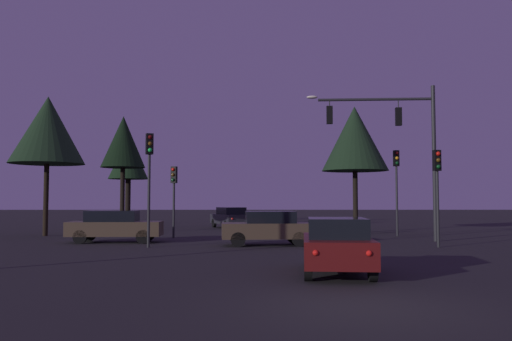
% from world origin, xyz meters
% --- Properties ---
extents(ground_plane, '(168.00, 168.00, 0.00)m').
position_xyz_m(ground_plane, '(0.00, 24.50, 0.00)').
color(ground_plane, black).
rests_on(ground_plane, ground).
extents(traffic_signal_mast_arm, '(6.37, 0.68, 7.73)m').
position_xyz_m(traffic_signal_mast_arm, '(5.31, 15.96, 5.23)').
color(traffic_signal_mast_arm, '#232326').
rests_on(traffic_signal_mast_arm, ground).
extents(traffic_light_corner_left, '(0.31, 0.36, 4.85)m').
position_xyz_m(traffic_light_corner_left, '(6.16, 19.58, 3.41)').
color(traffic_light_corner_left, '#232326').
rests_on(traffic_light_corner_left, ground).
extents(traffic_light_corner_right, '(0.37, 0.39, 4.89)m').
position_xyz_m(traffic_light_corner_right, '(-6.44, 12.57, 3.43)').
color(traffic_light_corner_right, '#232326').
rests_on(traffic_light_corner_right, ground).
extents(traffic_light_median, '(0.33, 0.37, 4.18)m').
position_xyz_m(traffic_light_median, '(5.95, 12.54, 2.97)').
color(traffic_light_median, '#232326').
rests_on(traffic_light_median, ground).
extents(traffic_light_far_side, '(0.36, 0.38, 3.85)m').
position_xyz_m(traffic_light_far_side, '(-6.25, 18.41, 2.74)').
color(traffic_light_far_side, '#232326').
rests_on(traffic_light_far_side, ground).
extents(car_nearside_lane, '(2.15, 4.17, 1.52)m').
position_xyz_m(car_nearside_lane, '(0.26, 4.40, 0.79)').
color(car_nearside_lane, '#4C0F0F').
rests_on(car_nearside_lane, ground).
extents(car_crossing_left, '(4.21, 2.07, 1.52)m').
position_xyz_m(car_crossing_left, '(-1.32, 13.64, 0.79)').
color(car_crossing_left, '#473828').
rests_on(car_crossing_left, ground).
extents(car_crossing_right, '(4.50, 1.90, 1.52)m').
position_xyz_m(car_crossing_right, '(-8.61, 15.32, 0.79)').
color(car_crossing_right, '#473828').
rests_on(car_crossing_right, ground).
extents(car_far_lane, '(3.26, 4.82, 1.52)m').
position_xyz_m(car_far_lane, '(-3.59, 28.52, 0.80)').
color(car_far_lane, '#232328').
rests_on(car_far_lane, ground).
extents(tree_behind_sign, '(4.20, 4.20, 8.00)m').
position_xyz_m(tree_behind_sign, '(-13.75, 20.01, 6.03)').
color(tree_behind_sign, black).
rests_on(tree_behind_sign, ground).
extents(tree_left_far, '(4.16, 4.16, 7.96)m').
position_xyz_m(tree_left_far, '(4.46, 22.86, 5.89)').
color(tree_left_far, black).
rests_on(tree_left_far, ground).
extents(tree_center_horizon, '(3.15, 3.15, 8.10)m').
position_xyz_m(tree_center_horizon, '(-11.29, 27.65, 6.19)').
color(tree_center_horizon, black).
rests_on(tree_center_horizon, ground).
extents(tree_right_cluster, '(3.44, 3.44, 7.54)m').
position_xyz_m(tree_right_cluster, '(-12.77, 35.59, 5.64)').
color(tree_right_cluster, black).
rests_on(tree_right_cluster, ground).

